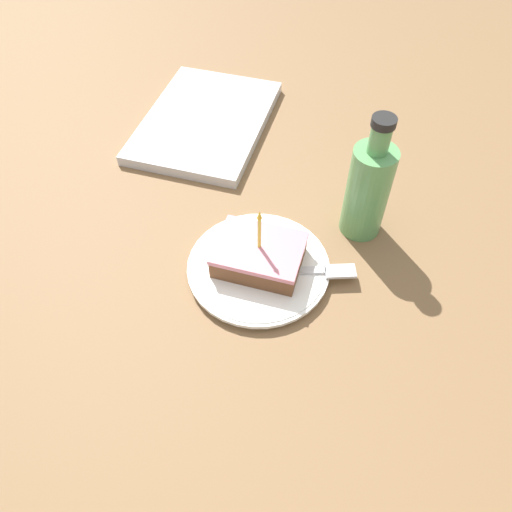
{
  "coord_description": "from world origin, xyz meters",
  "views": [
    {
      "loc": [
        -0.46,
        -0.12,
        0.6
      ],
      "look_at": [
        -0.02,
        0.0,
        0.03
      ],
      "focal_mm": 35.0,
      "sensor_mm": 36.0,
      "label": 1
    }
  ],
  "objects_px": {
    "plate": "(256,267)",
    "bottle": "(368,189)",
    "marble_board": "(206,121)",
    "fork": "(302,271)",
    "cake_slice": "(256,254)"
  },
  "relations": [
    {
      "from": "cake_slice",
      "to": "bottle",
      "type": "bearing_deg",
      "value": -46.68
    },
    {
      "from": "fork",
      "to": "bottle",
      "type": "bearing_deg",
      "value": -27.82
    },
    {
      "from": "bottle",
      "to": "fork",
      "type": "bearing_deg",
      "value": 152.18
    },
    {
      "from": "marble_board",
      "to": "bottle",
      "type": "bearing_deg",
      "value": -119.04
    },
    {
      "from": "plate",
      "to": "fork",
      "type": "relative_size",
      "value": 1.16
    },
    {
      "from": "bottle",
      "to": "marble_board",
      "type": "distance_m",
      "value": 0.39
    },
    {
      "from": "plate",
      "to": "bottle",
      "type": "bearing_deg",
      "value": -45.74
    },
    {
      "from": "bottle",
      "to": "marble_board",
      "type": "bearing_deg",
      "value": 60.96
    },
    {
      "from": "plate",
      "to": "cake_slice",
      "type": "relative_size",
      "value": 1.69
    },
    {
      "from": "marble_board",
      "to": "plate",
      "type": "bearing_deg",
      "value": -148.32
    },
    {
      "from": "fork",
      "to": "bottle",
      "type": "relative_size",
      "value": 0.87
    },
    {
      "from": "cake_slice",
      "to": "fork",
      "type": "xyz_separation_m",
      "value": [
        0.0,
        -0.07,
        -0.02
      ]
    },
    {
      "from": "plate",
      "to": "cake_slice",
      "type": "xyz_separation_m",
      "value": [
        0.0,
        0.0,
        0.03
      ]
    },
    {
      "from": "plate",
      "to": "bottle",
      "type": "relative_size",
      "value": 1.01
    },
    {
      "from": "plate",
      "to": "fork",
      "type": "xyz_separation_m",
      "value": [
        0.0,
        -0.07,
        0.01
      ]
    }
  ]
}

